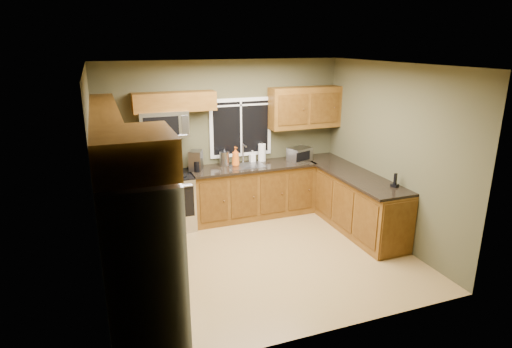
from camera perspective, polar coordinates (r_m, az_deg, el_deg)
floor at (r=6.30m, az=0.69°, el=-10.98°), size 4.20×4.20×0.00m
ceiling at (r=5.56m, az=0.79°, el=14.35°), size 4.20×4.20×0.00m
back_wall at (r=7.44m, az=-4.26°, el=4.55°), size 4.20×0.00×4.20m
front_wall at (r=4.25m, az=9.52°, el=-5.60°), size 4.20×0.00×4.20m
left_wall at (r=5.43m, az=-20.43°, el=-1.36°), size 0.00×3.60×3.60m
right_wall at (r=6.80m, az=17.51°, el=2.57°), size 0.00×3.60×3.60m
window at (r=7.47m, az=-2.03°, el=6.23°), size 1.12×0.03×1.02m
base_cabinets_left at (r=6.20m, az=-16.83°, el=-7.65°), size 0.60×2.65×0.90m
countertop_left at (r=6.02m, az=-16.98°, el=-3.56°), size 0.65×2.65×0.04m
base_cabinets_back at (r=7.54m, az=-0.43°, el=-2.35°), size 2.17×0.60×0.90m
countertop_back at (r=7.37m, az=-0.38°, el=1.03°), size 2.17×0.65×0.04m
base_cabinets_peninsula at (r=7.32m, az=12.44°, el=-3.40°), size 0.60×2.52×0.90m
countertop_peninsula at (r=7.16m, az=12.48°, el=0.12°), size 0.65×2.50×0.04m
upper_cabinets_left at (r=5.76m, az=-19.38°, el=5.05°), size 0.33×2.65×0.72m
upper_cabinets_back_left at (r=6.97m, az=-10.82°, el=9.45°), size 1.30×0.33×0.30m
upper_cabinets_back_right at (r=7.72m, az=6.53°, el=8.81°), size 1.30×0.33×0.72m
upper_cabinet_over_fridge at (r=4.00m, az=-16.06°, el=2.78°), size 0.72×0.90×0.38m
refrigerator at (r=4.41m, az=-14.81°, el=-11.57°), size 0.74×0.90×1.80m
range at (r=7.17m, az=-11.45°, el=-3.61°), size 0.76×0.69×0.94m
microwave at (r=6.96m, az=-12.25°, el=6.52°), size 0.76×0.41×0.42m
sink at (r=7.34m, az=-1.27°, el=1.22°), size 0.60×0.42×0.36m
toaster_oven at (r=7.65m, az=5.83°, el=2.63°), size 0.46×0.41×0.24m
coffee_maker at (r=7.10m, az=-8.00°, el=1.70°), size 0.28×0.32×0.33m
kettle at (r=7.34m, az=-4.23°, el=2.18°), size 0.21×0.21×0.30m
paper_towel_roll at (r=7.59m, az=0.80°, el=2.88°), size 0.14×0.14×0.34m
soap_bottle_a at (r=7.29m, az=-2.75°, el=2.35°), size 0.14×0.15×0.33m
soap_bottle_b at (r=7.56m, az=-0.50°, el=2.40°), size 0.10×0.10×0.20m
soap_bottle_c at (r=7.43m, az=-3.98°, el=1.87°), size 0.14×0.14×0.15m
cordless_phone at (r=6.59m, az=18.03°, el=-1.11°), size 0.12×0.12×0.20m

